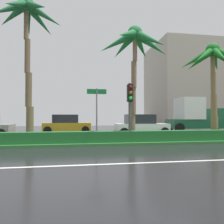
# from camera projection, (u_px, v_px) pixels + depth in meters

# --- Properties ---
(ground_plane) EXTENTS (90.00, 42.00, 0.10)m
(ground_plane) POSITION_uv_depth(u_px,v_px,m) (81.00, 141.00, 13.74)
(ground_plane) COLOR black
(near_lane_divider_stripe) EXTENTS (81.00, 0.14, 0.01)m
(near_lane_divider_stripe) POSITION_uv_depth(u_px,v_px,m) (85.00, 165.00, 6.84)
(near_lane_divider_stripe) COLOR white
(near_lane_divider_stripe) RESTS_ON ground_plane
(median_strip) EXTENTS (85.50, 4.00, 0.15)m
(median_strip) POSITION_uv_depth(u_px,v_px,m) (82.00, 141.00, 12.76)
(median_strip) COLOR #2D6B33
(median_strip) RESTS_ON ground_plane
(median_hedge) EXTENTS (76.50, 0.70, 0.60)m
(median_hedge) POSITION_uv_depth(u_px,v_px,m) (82.00, 137.00, 11.38)
(median_hedge) COLOR #1E6028
(median_hedge) RESTS_ON median_strip
(palm_tree_centre_left) EXTENTS (4.15, 4.24, 8.52)m
(palm_tree_centre_left) POSITION_uv_depth(u_px,v_px,m) (27.00, 22.00, 12.46)
(palm_tree_centre_left) COLOR brown
(palm_tree_centre_left) RESTS_ON median_strip
(palm_tree_centre) EXTENTS (4.39, 4.19, 6.88)m
(palm_tree_centre) POSITION_uv_depth(u_px,v_px,m) (135.00, 48.00, 12.76)
(palm_tree_centre) COLOR brown
(palm_tree_centre) RESTS_ON median_strip
(palm_tree_centre_right) EXTENTS (4.24, 4.26, 6.27)m
(palm_tree_centre_right) POSITION_uv_depth(u_px,v_px,m) (213.00, 62.00, 13.93)
(palm_tree_centre_right) COLOR olive
(palm_tree_centre_right) RESTS_ON median_strip
(traffic_signal_median_right) EXTENTS (0.28, 0.43, 3.27)m
(traffic_signal_median_right) POSITION_uv_depth(u_px,v_px,m) (130.00, 101.00, 11.69)
(traffic_signal_median_right) COLOR #4C4C47
(traffic_signal_median_right) RESTS_ON median_strip
(street_name_sign) EXTENTS (1.10, 0.08, 3.00)m
(street_name_sign) POSITION_uv_depth(u_px,v_px,m) (97.00, 107.00, 11.87)
(street_name_sign) COLOR slate
(street_name_sign) RESTS_ON median_strip
(car_in_traffic_second) EXTENTS (4.30, 2.02, 1.72)m
(car_in_traffic_second) POSITION_uv_depth(u_px,v_px,m) (67.00, 124.00, 19.63)
(car_in_traffic_second) COLOR #B28C1E
(car_in_traffic_second) RESTS_ON ground_plane
(car_in_traffic_third) EXTENTS (4.30, 2.02, 1.72)m
(car_in_traffic_third) POSITION_uv_depth(u_px,v_px,m) (141.00, 125.00, 17.44)
(car_in_traffic_third) COLOR white
(car_in_traffic_third) RESTS_ON ground_plane
(box_truck_lead) EXTENTS (6.40, 2.64, 3.46)m
(box_truck_lead) POSITION_uv_depth(u_px,v_px,m) (198.00, 116.00, 21.71)
(box_truck_lead) COLOR #195133
(box_truck_lead) RESTS_ON ground_plane
(building_far_right) EXTENTS (14.20, 10.61, 13.25)m
(building_far_right) POSITION_uv_depth(u_px,v_px,m) (194.00, 86.00, 35.62)
(building_far_right) COLOR #A89E8E
(building_far_right) RESTS_ON ground_plane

